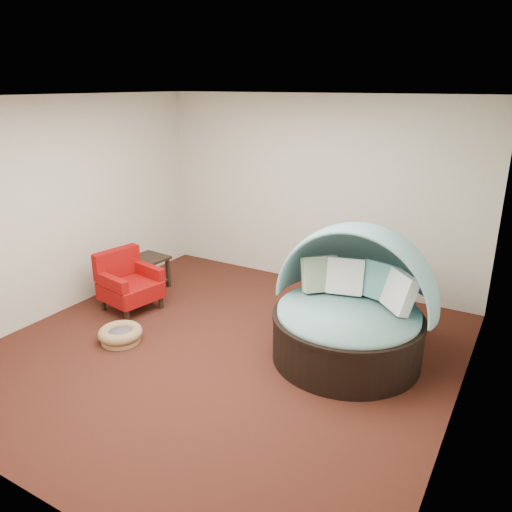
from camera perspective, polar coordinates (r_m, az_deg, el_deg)
The scene contains 10 objects.
floor at distance 5.88m, azimuth -3.79°, elevation -10.72°, with size 5.00×5.00×0.00m, color #491E15.
wall_back at distance 7.46m, azimuth 6.81°, elevation 7.22°, with size 5.00×5.00×0.00m, color beige.
wall_front at distance 3.69m, azimuth -26.66°, elevation -7.50°, with size 5.00×5.00×0.00m, color beige.
wall_left at distance 7.01m, azimuth -21.36°, elevation 5.25°, with size 5.00×5.00×0.00m, color beige.
wall_right at distance 4.49m, azimuth 23.35°, elevation -2.37°, with size 5.00×5.00×0.00m, color beige.
ceiling at distance 5.10m, azimuth -4.50°, elevation 17.68°, with size 5.00×5.00×0.00m, color white.
canopy_daybed at distance 5.58m, azimuth 10.93°, elevation -4.73°, with size 1.79×1.67×1.52m.
pet_basket at distance 6.23m, azimuth -15.23°, elevation -8.63°, with size 0.63×0.63×0.18m.
red_armchair at distance 6.97m, azimuth -14.41°, elevation -2.99°, with size 0.80×0.80×0.81m.
side_table at distance 7.60m, azimuth -12.21°, elevation -1.38°, with size 0.55×0.55×0.49m.
Camera 1 is at (2.89, -4.20, 2.93)m, focal length 35.00 mm.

